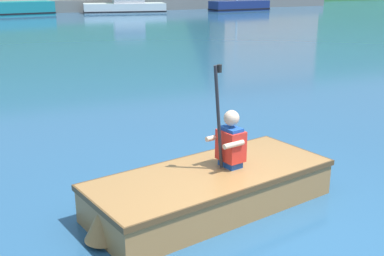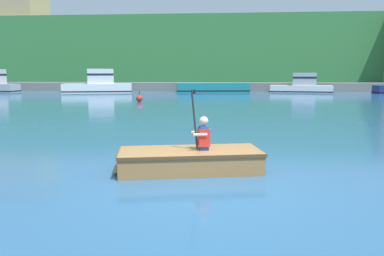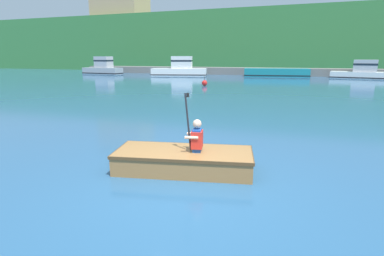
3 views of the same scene
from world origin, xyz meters
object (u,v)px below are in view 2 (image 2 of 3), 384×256
at_px(moored_boat_dock_west_end, 302,86).
at_px(person_paddler, 203,135).
at_px(channel_buoy, 139,98).
at_px(moored_boat_dock_center_far, 213,88).
at_px(moored_boat_dock_center_near, 99,84).
at_px(rowboat_foreground, 188,159).

height_order(moored_boat_dock_west_end, person_paddler, moored_boat_dock_west_end).
height_order(person_paddler, channel_buoy, person_paddler).
bearing_deg(moored_boat_dock_center_far, person_paddler, -88.87).
distance_m(moored_boat_dock_center_far, person_paddler, 31.41).
distance_m(person_paddler, channel_buoy, 18.28).
distance_m(moored_boat_dock_center_far, channel_buoy, 14.59).
distance_m(moored_boat_dock_center_near, person_paddler, 31.60).
height_order(moored_boat_dock_center_near, person_paddler, moored_boat_dock_center_near).
height_order(moored_boat_dock_center_far, rowboat_foreground, moored_boat_dock_center_far).
relative_size(moored_boat_dock_west_end, moored_boat_dock_center_near, 0.89).
distance_m(moored_boat_dock_center_far, rowboat_foreground, 31.46).
bearing_deg(rowboat_foreground, person_paddler, 11.35).
bearing_deg(moored_boat_dock_center_near, person_paddler, -68.02).
xyz_separation_m(person_paddler, channel_buoy, (-5.15, 17.54, -0.48)).
height_order(rowboat_foreground, channel_buoy, channel_buoy).
bearing_deg(moored_boat_dock_center_near, rowboat_foreground, -68.56).
bearing_deg(moored_boat_dock_center_far, moored_boat_dock_west_end, -2.35).
bearing_deg(rowboat_foreground, moored_boat_dock_center_far, 90.59).
relative_size(moored_boat_dock_center_far, rowboat_foreground, 2.60).
bearing_deg(person_paddler, moored_boat_dock_west_end, 75.09).
xyz_separation_m(moored_boat_dock_center_near, moored_boat_dock_center_far, (11.21, 2.10, -0.38)).
bearing_deg(rowboat_foreground, channel_buoy, 105.41).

